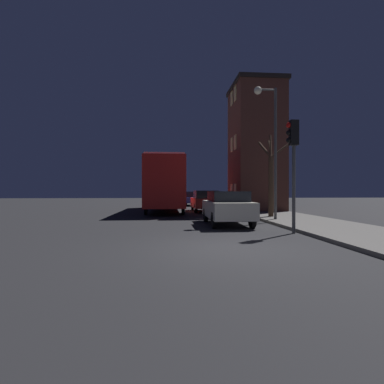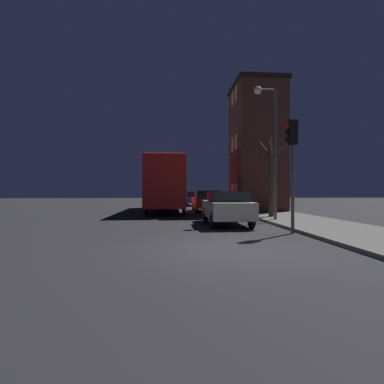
{
  "view_description": "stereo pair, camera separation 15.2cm",
  "coord_description": "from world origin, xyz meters",
  "px_view_note": "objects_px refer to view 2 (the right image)",
  "views": [
    {
      "loc": [
        -1.54,
        -7.82,
        1.51
      ],
      "look_at": [
        -0.26,
        8.01,
        1.48
      ],
      "focal_mm": 28.0,
      "sensor_mm": 36.0,
      "label": 1
    },
    {
      "loc": [
        -1.39,
        -7.83,
        1.51
      ],
      "look_at": [
        -0.26,
        8.01,
        1.48
      ],
      "focal_mm": 28.0,
      "sensor_mm": 36.0,
      "label": 2
    }
  ],
  "objects_px": {
    "car_mid_lane": "(206,201)",
    "car_far_lane": "(194,198)",
    "bare_tree": "(271,178)",
    "car_near_lane": "(227,207)",
    "bus": "(166,182)",
    "traffic_light": "(292,152)",
    "streetlamp": "(270,132)"
  },
  "relations": [
    {
      "from": "bus",
      "to": "car_mid_lane",
      "type": "distance_m",
      "value": 3.46
    },
    {
      "from": "traffic_light",
      "to": "bus",
      "type": "height_order",
      "value": "traffic_light"
    },
    {
      "from": "car_near_lane",
      "to": "car_far_lane",
      "type": "height_order",
      "value": "car_near_lane"
    },
    {
      "from": "traffic_light",
      "to": "bare_tree",
      "type": "relative_size",
      "value": 0.88
    },
    {
      "from": "traffic_light",
      "to": "car_mid_lane",
      "type": "height_order",
      "value": "traffic_light"
    },
    {
      "from": "car_mid_lane",
      "to": "bus",
      "type": "bearing_deg",
      "value": 162.17
    },
    {
      "from": "bare_tree",
      "to": "bus",
      "type": "relative_size",
      "value": 0.41
    },
    {
      "from": "streetlamp",
      "to": "bus",
      "type": "bearing_deg",
      "value": 121.76
    },
    {
      "from": "bare_tree",
      "to": "car_near_lane",
      "type": "xyz_separation_m",
      "value": [
        -3.05,
        -2.88,
        -1.46
      ]
    },
    {
      "from": "streetlamp",
      "to": "car_mid_lane",
      "type": "relative_size",
      "value": 1.4
    },
    {
      "from": "bus",
      "to": "car_mid_lane",
      "type": "relative_size",
      "value": 2.41
    },
    {
      "from": "bare_tree",
      "to": "car_far_lane",
      "type": "bearing_deg",
      "value": 101.36
    },
    {
      "from": "traffic_light",
      "to": "bus",
      "type": "distance_m",
      "value": 13.55
    },
    {
      "from": "traffic_light",
      "to": "bare_tree",
      "type": "height_order",
      "value": "bare_tree"
    },
    {
      "from": "streetlamp",
      "to": "car_near_lane",
      "type": "distance_m",
      "value": 4.54
    },
    {
      "from": "bus",
      "to": "traffic_light",
      "type": "bearing_deg",
      "value": -69.71
    },
    {
      "from": "traffic_light",
      "to": "bus",
      "type": "relative_size",
      "value": 0.36
    },
    {
      "from": "bus",
      "to": "car_far_lane",
      "type": "xyz_separation_m",
      "value": [
        2.83,
        8.55,
        -1.49
      ]
    },
    {
      "from": "car_mid_lane",
      "to": "car_far_lane",
      "type": "height_order",
      "value": "car_mid_lane"
    },
    {
      "from": "bus",
      "to": "car_near_lane",
      "type": "relative_size",
      "value": 2.73
    },
    {
      "from": "car_near_lane",
      "to": "car_far_lane",
      "type": "xyz_separation_m",
      "value": [
        -0.05,
        18.29,
        -0.03
      ]
    },
    {
      "from": "traffic_light",
      "to": "car_near_lane",
      "type": "bearing_deg",
      "value": 121.54
    },
    {
      "from": "streetlamp",
      "to": "traffic_light",
      "type": "xyz_separation_m",
      "value": [
        -0.59,
        -4.15,
        -1.54
      ]
    },
    {
      "from": "traffic_light",
      "to": "bus",
      "type": "xyz_separation_m",
      "value": [
        -4.69,
        12.69,
        -0.66
      ]
    },
    {
      "from": "traffic_light",
      "to": "car_mid_lane",
      "type": "bearing_deg",
      "value": 98.24
    },
    {
      "from": "streetlamp",
      "to": "car_far_lane",
      "type": "distance_m",
      "value": 17.66
    },
    {
      "from": "streetlamp",
      "to": "car_mid_lane",
      "type": "bearing_deg",
      "value": 106.85
    },
    {
      "from": "traffic_light",
      "to": "bare_tree",
      "type": "distance_m",
      "value": 6.0
    },
    {
      "from": "streetlamp",
      "to": "traffic_light",
      "type": "height_order",
      "value": "streetlamp"
    },
    {
      "from": "car_mid_lane",
      "to": "traffic_light",
      "type": "bearing_deg",
      "value": -81.76
    },
    {
      "from": "traffic_light",
      "to": "streetlamp",
      "type": "bearing_deg",
      "value": 81.84
    },
    {
      "from": "car_mid_lane",
      "to": "car_far_lane",
      "type": "relative_size",
      "value": 1.03
    }
  ]
}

